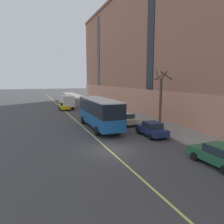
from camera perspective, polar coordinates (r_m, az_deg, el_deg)
name	(u,v)px	position (r m, az deg, el deg)	size (l,w,h in m)	color
ground_plane	(113,150)	(19.18, 0.15, -9.87)	(260.00, 260.00, 0.00)	#424244
sidewalk	(179,132)	(26.10, 17.00, -5.09)	(4.72, 160.00, 0.15)	gray
city_bus	(99,112)	(26.83, -3.36, 0.13)	(2.90, 10.78, 3.69)	#19569E
parked_car_red_0	(89,104)	(48.05, -6.05, 2.20)	(2.08, 4.67, 1.56)	#B21E19
parked_car_navy_1	(152,129)	(23.84, 10.30, -4.38)	(2.00, 4.41, 1.56)	navy
parked_car_darkgray_2	(109,111)	(36.13, -0.70, 0.15)	(2.02, 4.80, 1.56)	#4C4C51
parked_car_champagne_3	(126,118)	(29.72, 3.64, -1.69)	(1.92, 4.68, 1.56)	#BCAD89
parked_car_green_4	(219,155)	(17.33, 26.27, -10.08)	(2.06, 4.48, 1.56)	#23603D
parked_car_silver_5	(98,107)	(42.14, -3.57, 1.34)	(1.94, 4.43, 1.56)	#B7B7BC
box_truck	(66,101)	(46.34, -11.86, 2.86)	(2.36, 7.52, 2.76)	silver
taxi_cab	(64,106)	(44.77, -12.36, 1.58)	(2.01, 4.75, 1.56)	yellow
street_tree_far_uptown	(161,97)	(28.60, 12.63, 3.73)	(1.91, 1.86, 7.04)	brown
fire_hydrant	(206,145)	(20.41, 23.27, -7.99)	(0.42, 0.24, 0.72)	red
lane_centerline	(99,141)	(21.80, -3.41, -7.59)	(0.16, 140.00, 0.01)	#E0D66B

